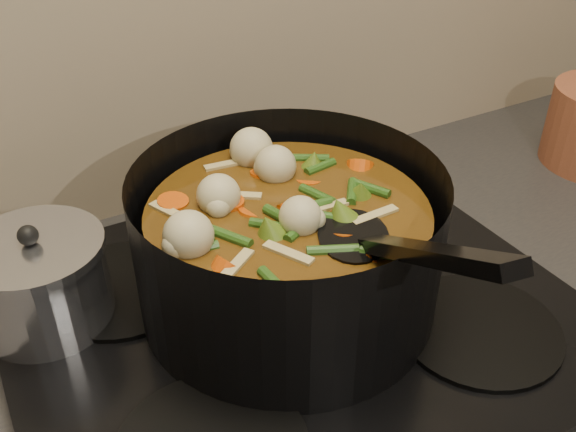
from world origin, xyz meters
TOP-DOWN VIEW (x-y plane):
  - stovetop at (0.00, 1.93)m, footprint 0.62×0.54m
  - stockpot at (0.00, 1.95)m, footprint 0.43×0.51m
  - saucepan at (-0.25, 2.05)m, footprint 0.15×0.15m

SIDE VIEW (x-z plane):
  - stovetop at x=0.00m, z-range 0.91..0.93m
  - saucepan at x=-0.25m, z-range 0.92..1.04m
  - stockpot at x=0.00m, z-range 0.88..1.13m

